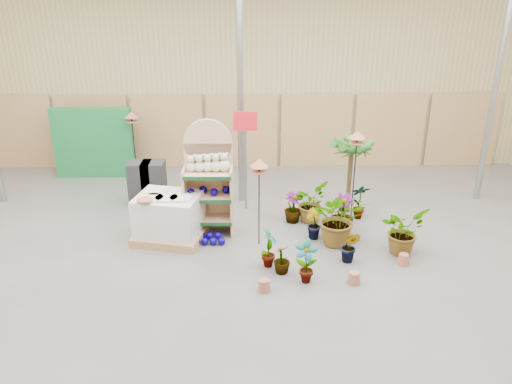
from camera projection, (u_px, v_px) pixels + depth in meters
room at (239, 138)px, 8.38m from camera, size 15.20×12.10×4.70m
display_shelf at (209, 182)px, 9.79m from camera, size 0.96×0.61×2.27m
teddy_bears at (209, 164)px, 9.54m from camera, size 0.84×0.23×0.37m
gazing_balls_shelf at (209, 191)px, 9.72m from camera, size 0.83×0.28×0.16m
gazing_balls_floor at (209, 239)px, 9.61m from camera, size 0.63×0.39×0.15m
pallet_stack at (169, 218)px, 9.62m from camera, size 1.49×1.32×0.95m
charcoal_planters at (148, 183)px, 11.20m from camera, size 0.80×0.50×1.00m
trellis_stock at (94, 143)px, 12.79m from camera, size 2.00×0.30×1.80m
offer_sign at (245, 141)px, 10.54m from camera, size 0.50×0.08×2.20m
bird_table_front at (259, 166)px, 8.98m from camera, size 0.34×0.34×1.72m
bird_table_right at (357, 138)px, 9.79m from camera, size 0.34×0.34×1.98m
bird_table_back at (131, 117)px, 12.23m from camera, size 0.34×0.34×1.77m
palm at (352, 147)px, 10.42m from camera, size 0.70×0.70×1.75m
potted_plant_0 at (269, 247)px, 8.66m from camera, size 0.31×0.43×0.77m
potted_plant_2 at (339, 219)px, 9.39m from camera, size 1.06×0.95×1.07m
potted_plant_3 at (342, 214)px, 9.83m from camera, size 0.66×0.66×0.84m
potted_plant_4 at (360, 201)px, 10.53m from camera, size 0.45×0.33×0.78m
potted_plant_5 at (313, 224)px, 9.72m from camera, size 0.40×0.42×0.60m
potted_plant_6 at (310, 202)px, 10.40m from camera, size 0.89×0.95×0.83m
potted_plant_7 at (282, 259)px, 8.52m from camera, size 0.41×0.41×0.52m
potted_plant_8 at (306, 262)px, 8.20m from camera, size 0.45×0.36×0.76m
potted_plant_9 at (350, 246)px, 8.84m from camera, size 0.42×0.39×0.62m
potted_plant_10 at (403, 230)px, 9.12m from camera, size 1.06×1.05×0.89m
potted_plant_11 at (293, 208)px, 10.39m from camera, size 0.50×0.50×0.64m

